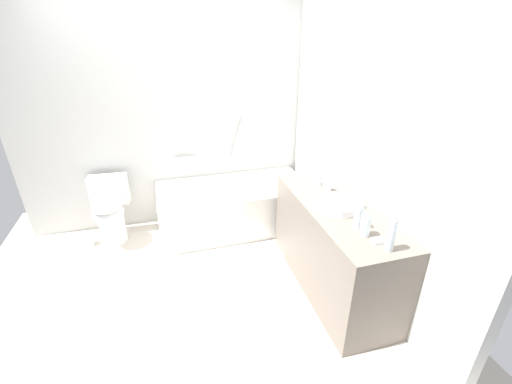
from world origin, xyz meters
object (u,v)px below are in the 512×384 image
at_px(water_bottle_2, 319,175).
at_px(drinking_glass_2, 328,190).
at_px(bathtub, 233,205).
at_px(drinking_glass_0, 327,186).
at_px(soap_dish, 378,241).
at_px(water_bottle_0, 358,216).
at_px(bath_mat, 261,252).
at_px(sink_faucet, 359,202).
at_px(water_bottle_3, 391,234).
at_px(water_bottle_1, 366,225).
at_px(toilet, 110,211).
at_px(toilet_paper_roll, 88,240).
at_px(drinking_glass_1, 315,177).
at_px(sink_basin, 336,205).

bearing_deg(water_bottle_2, drinking_glass_2, -93.73).
height_order(bathtub, drinking_glass_0, bathtub).
xyz_separation_m(drinking_glass_0, drinking_glass_2, (-0.03, -0.08, -0.00)).
bearing_deg(soap_dish, drinking_glass_0, 88.27).
bearing_deg(water_bottle_0, bath_mat, 114.00).
xyz_separation_m(sink_faucet, drinking_glass_0, (-0.14, 0.31, 0.02)).
height_order(water_bottle_3, drinking_glass_2, water_bottle_3).
xyz_separation_m(water_bottle_2, drinking_glass_0, (0.02, -0.13, -0.05)).
distance_m(water_bottle_1, bath_mat, 1.47).
distance_m(toilet, water_bottle_1, 2.68).
xyz_separation_m(drinking_glass_2, bath_mat, (-0.47, 0.43, -0.87)).
xyz_separation_m(water_bottle_3, toilet_paper_roll, (-2.27, 1.93, -0.89)).
bearing_deg(drinking_glass_0, bath_mat, 145.45).
height_order(water_bottle_1, soap_dish, water_bottle_1).
bearing_deg(soap_dish, water_bottle_1, 115.61).
relative_size(drinking_glass_1, bath_mat, 0.13).
distance_m(water_bottle_2, drinking_glass_2, 0.22).
height_order(bathtub, sink_faucet, bathtub).
distance_m(toilet, water_bottle_0, 2.62).
bearing_deg(drinking_glass_0, soap_dish, -91.73).
bearing_deg(toilet, toilet_paper_roll, -77.78).
xyz_separation_m(toilet, toilet_paper_roll, (-0.27, -0.04, -0.30)).
distance_m(sink_basin, soap_dish, 0.52).
relative_size(soap_dish, toilet_paper_roll, 0.73).
height_order(sink_faucet, drinking_glass_2, drinking_glass_2).
relative_size(bath_mat, toilet_paper_roll, 5.29).
bearing_deg(bathtub, water_bottle_3, -70.70).
distance_m(bathtub, drinking_glass_0, 1.30).
bearing_deg(soap_dish, water_bottle_3, -83.36).
xyz_separation_m(toilet, drinking_glass_2, (1.98, -1.13, 0.51)).
distance_m(sink_basin, water_bottle_2, 0.45).
distance_m(soap_dish, bath_mat, 1.52).
xyz_separation_m(drinking_glass_0, soap_dish, (-0.02, -0.82, -0.04)).
bearing_deg(toilet, water_bottle_0, 52.75).
bearing_deg(toilet_paper_roll, water_bottle_2, -21.15).
relative_size(sink_basin, drinking_glass_0, 3.62).
distance_m(water_bottle_0, water_bottle_3, 0.30).
relative_size(sink_faucet, bath_mat, 0.23).
relative_size(water_bottle_0, toilet_paper_roll, 1.78).
height_order(water_bottle_3, drinking_glass_1, water_bottle_3).
height_order(water_bottle_1, drinking_glass_2, water_bottle_1).
xyz_separation_m(drinking_glass_0, drinking_glass_1, (-0.01, 0.24, -0.01)).
bearing_deg(toilet_paper_roll, drinking_glass_0, -23.84).
distance_m(toilet, water_bottle_2, 2.26).
relative_size(water_bottle_3, toilet_paper_roll, 2.11).
xyz_separation_m(water_bottle_0, drinking_glass_2, (0.04, 0.55, -0.05)).
relative_size(drinking_glass_0, drinking_glass_1, 1.19).
xyz_separation_m(water_bottle_0, drinking_glass_0, (0.07, 0.63, -0.05)).
distance_m(drinking_glass_1, drinking_glass_2, 0.32).
bearing_deg(water_bottle_3, bath_mat, 111.23).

